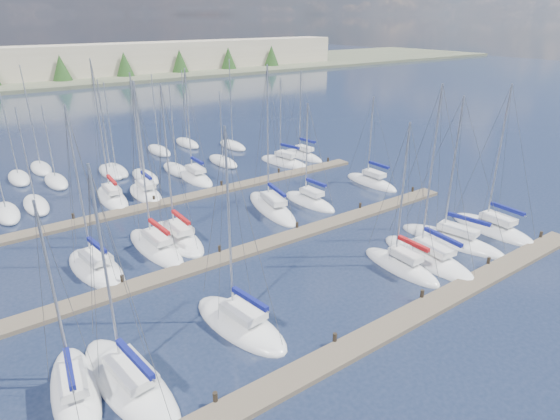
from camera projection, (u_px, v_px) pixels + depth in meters
ground at (107, 141)px, 72.76m from camera, size 400.00×400.00×0.00m
dock_near at (392, 326)px, 29.31m from camera, size 44.00×1.93×1.10m
dock_mid at (266, 244)px, 39.79m from camera, size 44.00×1.93×1.10m
dock_far at (193, 196)px, 50.26m from camera, size 44.00×1.93×1.10m
sailboat_j at (178, 238)px, 40.87m from camera, size 3.04×8.42×14.04m
sailboat_o at (146, 193)px, 51.02m from camera, size 2.81×7.28×13.63m
sailboat_m at (371, 182)px, 54.42m from camera, size 2.38×7.50×10.69m
sailboat_d at (401, 266)px, 36.24m from camera, size 2.35×7.26×12.08m
sailboat_c at (240, 324)px, 29.52m from camera, size 4.11×8.39×13.43m
sailboat_k at (272, 208)px, 47.22m from camera, size 4.53×10.21×14.79m
sailboat_l at (309, 202)px, 48.80m from camera, size 2.82×7.23×11.03m
sailboat_r at (303, 156)px, 64.59m from camera, size 2.75×7.51×12.28m
sailboat_q at (284, 162)px, 61.84m from camera, size 4.32×8.37×11.65m
sailboat_p at (195, 177)px, 56.08m from camera, size 2.87×8.01×13.51m
sailboat_f at (451, 240)px, 40.45m from camera, size 4.35×9.57×13.15m
sailboat_h at (96, 268)px, 36.03m from camera, size 3.90×8.21×13.33m
sailboat_a at (75, 392)px, 24.16m from camera, size 3.38×8.07×11.39m
sailboat_e at (428, 258)px, 37.53m from camera, size 3.75×9.43×14.47m
sailboat_g at (492, 229)px, 42.60m from camera, size 3.25×8.36×13.75m
sailboat_i at (156, 247)px, 39.15m from camera, size 2.98×9.03×14.49m
sailboat_n at (112, 198)px, 49.73m from camera, size 3.04×8.56×15.10m
sailboat_b at (129, 383)px, 24.80m from camera, size 4.03×9.70×12.86m
distant_boats at (112, 171)px, 58.15m from camera, size 36.93×20.75×13.30m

